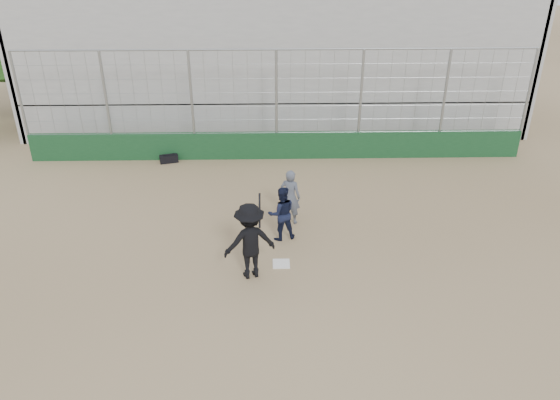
{
  "coord_description": "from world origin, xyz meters",
  "views": [
    {
      "loc": [
        -0.3,
        -11.77,
        8.05
      ],
      "look_at": [
        0.0,
        1.4,
        1.15
      ],
      "focal_mm": 35.0,
      "sensor_mm": 36.0,
      "label": 1
    }
  ],
  "objects_px": {
    "umpire": "(290,199)",
    "equipment_bag": "(169,159)",
    "batter_at_plate": "(250,241)",
    "catcher_crouched": "(282,222)"
  },
  "relations": [
    {
      "from": "umpire",
      "to": "equipment_bag",
      "type": "relative_size",
      "value": 2.14
    },
    {
      "from": "umpire",
      "to": "equipment_bag",
      "type": "bearing_deg",
      "value": -23.82
    },
    {
      "from": "umpire",
      "to": "batter_at_plate",
      "type": "bearing_deg",
      "value": 90.22
    },
    {
      "from": "batter_at_plate",
      "to": "catcher_crouched",
      "type": "height_order",
      "value": "batter_at_plate"
    },
    {
      "from": "batter_at_plate",
      "to": "umpire",
      "type": "height_order",
      "value": "batter_at_plate"
    },
    {
      "from": "catcher_crouched",
      "to": "umpire",
      "type": "relative_size",
      "value": 0.73
    },
    {
      "from": "umpire",
      "to": "equipment_bag",
      "type": "xyz_separation_m",
      "value": [
        -4.26,
        4.48,
        -0.61
      ]
    },
    {
      "from": "equipment_bag",
      "to": "umpire",
      "type": "bearing_deg",
      "value": -46.42
    },
    {
      "from": "equipment_bag",
      "to": "batter_at_plate",
      "type": "bearing_deg",
      "value": -66.04
    },
    {
      "from": "catcher_crouched",
      "to": "umpire",
      "type": "xyz_separation_m",
      "value": [
        0.27,
        0.95,
        0.21
      ]
    }
  ]
}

